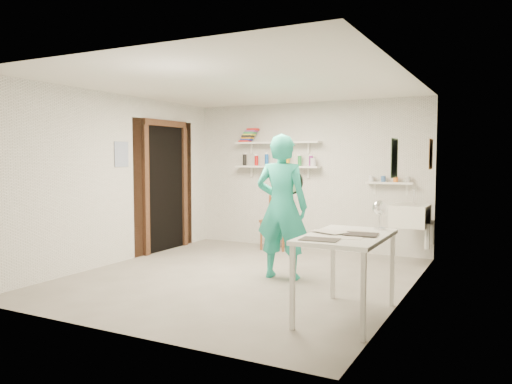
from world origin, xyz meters
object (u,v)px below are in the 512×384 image
at_px(wooden_chair, 276,221).
at_px(work_table, 346,276).
at_px(desk_lamp, 380,208).
at_px(wall_clock, 291,182).
at_px(man, 282,207).
at_px(belfast_sink, 410,215).

relative_size(wooden_chair, work_table, 0.80).
relative_size(work_table, desk_lamp, 8.00).
distance_m(wall_clock, work_table, 1.93).
bearing_deg(desk_lamp, work_table, -112.42).
relative_size(wall_clock, wooden_chair, 0.34).
distance_m(wooden_chair, work_table, 3.53).
bearing_deg(desk_lamp, man, 154.72).
height_order(wooden_chair, work_table, wooden_chair).
bearing_deg(belfast_sink, desk_lamp, -87.76).
distance_m(wall_clock, wooden_chair, 1.92).
xyz_separation_m(belfast_sink, wooden_chair, (-2.17, 0.24, -0.23)).
xyz_separation_m(man, wall_clock, (0.02, 0.22, 0.30)).
height_order(belfast_sink, wall_clock, wall_clock).
bearing_deg(wall_clock, man, -103.04).
bearing_deg(work_table, belfast_sink, 87.60).
distance_m(belfast_sink, wall_clock, 1.87).
relative_size(man, work_table, 1.52).
bearing_deg(desk_lamp, wall_clock, 147.22).
height_order(belfast_sink, wooden_chair, wooden_chair).
distance_m(belfast_sink, desk_lamp, 2.18).
height_order(work_table, desk_lamp, desk_lamp).
distance_m(man, wooden_chair, 2.00).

